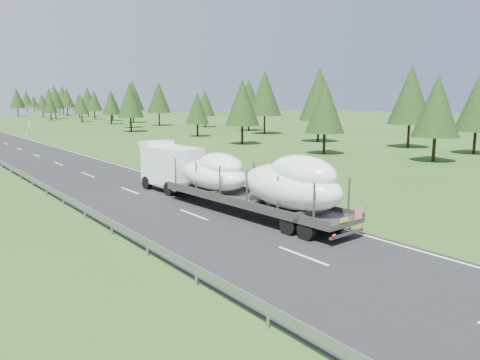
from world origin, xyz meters
TOP-DOWN VIEW (x-y plane):
  - ground at (0.00, 0.00)m, footprint 400.00×400.00m
  - highway_sign at (7.20, 80.00)m, footprint 0.08×0.90m
  - tree_line_right at (40.27, 102.95)m, footprint 28.20×286.01m
  - boat_truck at (2.54, 8.61)m, footprint 3.48×18.98m

SIDE VIEW (x-z plane):
  - ground at x=0.00m, z-range 0.00..0.00m
  - highway_sign at x=7.20m, z-range 0.51..3.11m
  - boat_truck at x=2.54m, z-range 0.13..4.00m
  - tree_line_right at x=40.27m, z-range 0.61..13.00m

